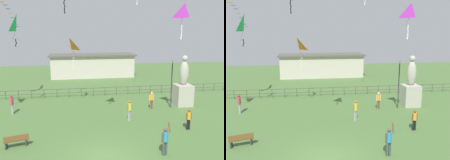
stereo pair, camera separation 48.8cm
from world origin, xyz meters
The scene contains 14 objects.
ground_plane centered at (0.00, 0.00, 0.00)m, with size 80.00×80.00×0.00m, color #4C7038.
statue_monument centered at (8.95, 9.16, 1.62)m, with size 1.57×1.57×4.89m.
lamppost centered at (7.49, 8.61, 3.33)m, with size 0.36×0.36×4.61m.
park_bench centered at (-5.26, 2.37, 0.46)m, with size 1.55×0.81×0.85m.
person_0 centered at (5.58, 8.56, 0.93)m, with size 0.48×0.30×1.61m.
person_1 centered at (-6.95, 9.07, 0.98)m, with size 0.32×0.48×1.71m.
person_2 centered at (2.82, 5.86, 0.97)m, with size 0.41×0.37×1.69m.
person_4 centered at (6.70, 3.31, 0.90)m, with size 0.47×0.29×1.56m.
person_5 centered at (3.56, -0.09, 1.01)m, with size 0.54×0.32×2.01m.
kite_1 centered at (-1.84, 13.15, 5.63)m, with size 1.36×1.39×3.22m.
kite_2 centered at (6.79, 5.19, 8.56)m, with size 0.97×1.23×2.64m.
kite_3 centered at (-6.07, 9.39, 7.76)m, with size 0.88×0.98×2.69m.
waterfront_railing centered at (-0.25, 14.00, 0.62)m, with size 36.04×0.06×0.95m.
pavilion_building centered at (1.57, 26.00, 1.79)m, with size 13.23×4.57×3.54m.
Camera 1 is at (-1.71, -12.95, 7.25)m, focal length 39.96 mm.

